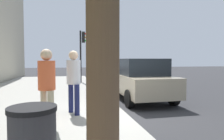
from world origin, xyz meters
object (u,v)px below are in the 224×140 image
object	(u,v)px
pedestrian_bystander	(47,80)
pedestrian_at_meter	(74,76)
parked_sedan_near	(139,79)
traffic_signal	(82,48)
parking_meter	(102,78)

from	to	relation	value
pedestrian_bystander	pedestrian_at_meter	bearing A→B (deg)	28.44
pedestrian_at_meter	parked_sedan_near	size ratio (longest dim) A/B	0.42
pedestrian_at_meter	pedestrian_bystander	distance (m)	1.21
traffic_signal	parking_meter	bearing A→B (deg)	179.93
pedestrian_at_meter	parking_meter	bearing A→B (deg)	-12.43
parking_meter	parked_sedan_near	size ratio (longest dim) A/B	0.32
pedestrian_at_meter	pedestrian_bystander	xyz separation A→B (m)	(-1.01, 0.66, -0.01)
parking_meter	pedestrian_bystander	size ratio (longest dim) A/B	0.77
pedestrian_bystander	traffic_signal	world-z (taller)	traffic_signal
pedestrian_bystander	traffic_signal	bearing A→B (deg)	52.27
parking_meter	parked_sedan_near	bearing A→B (deg)	-42.92
traffic_signal	pedestrian_bystander	bearing A→B (deg)	170.76
pedestrian_bystander	parked_sedan_near	size ratio (longest dim) A/B	0.42
parking_meter	pedestrian_bystander	world-z (taller)	pedestrian_bystander
parked_sedan_near	parking_meter	bearing A→B (deg)	137.08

